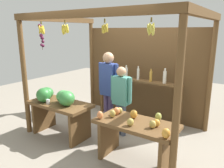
# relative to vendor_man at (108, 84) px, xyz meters

# --- Properties ---
(ground_plane) EXTENTS (12.00, 12.00, 0.00)m
(ground_plane) POSITION_rel_vendor_man_xyz_m (0.21, 0.04, -1.03)
(ground_plane) COLOR gray
(ground_plane) RESTS_ON ground
(market_stall) EXTENTS (3.27, 2.28, 2.44)m
(market_stall) POSITION_rel_vendor_man_xyz_m (0.21, 0.54, 0.40)
(market_stall) COLOR brown
(market_stall) RESTS_ON ground
(fruit_counter_left) EXTENTS (1.32, 0.68, 1.01)m
(fruit_counter_left) POSITION_rel_vendor_man_xyz_m (-0.70, -0.80, -0.35)
(fruit_counter_left) COLOR brown
(fruit_counter_left) RESTS_ON ground
(fruit_counter_right) EXTENTS (1.32, 0.64, 0.86)m
(fruit_counter_right) POSITION_rel_vendor_man_xyz_m (1.07, -0.78, -0.48)
(fruit_counter_right) COLOR brown
(fruit_counter_right) RESTS_ON ground
(bottle_shelf_unit) EXTENTS (2.10, 0.22, 1.33)m
(bottle_shelf_unit) POSITION_rel_vendor_man_xyz_m (0.27, 0.85, -0.22)
(bottle_shelf_unit) COLOR brown
(bottle_shelf_unit) RESTS_ON ground
(vendor_man) EXTENTS (0.48, 0.23, 1.70)m
(vendor_man) POSITION_rel_vendor_man_xyz_m (0.00, 0.00, 0.00)
(vendor_man) COLOR #4B3C6C
(vendor_man) RESTS_ON ground
(vendor_woman) EXTENTS (0.48, 0.20, 1.44)m
(vendor_woman) POSITION_rel_vendor_man_xyz_m (0.36, -0.07, -0.18)
(vendor_woman) COLOR #4A5368
(vendor_woman) RESTS_ON ground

